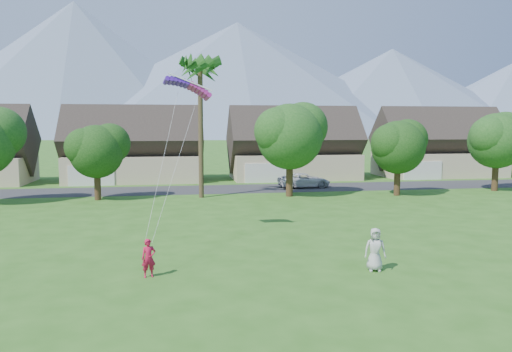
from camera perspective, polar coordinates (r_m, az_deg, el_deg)
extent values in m
plane|color=#2D6019|center=(17.98, 5.27, -15.45)|extent=(500.00, 500.00, 0.00)
cube|color=#2D2D30|center=(50.81, -4.31, -1.52)|extent=(90.00, 7.00, 0.01)
imported|color=#BB1539|center=(22.16, -12.17, -9.16)|extent=(0.68, 0.52, 1.67)
imported|color=#BAB9B5|center=(23.18, 13.45, -8.17)|extent=(1.06, 0.80, 1.94)
imported|color=silver|center=(52.24, 5.53, -0.50)|extent=(5.58, 2.85, 1.51)
cone|color=slate|center=(282.28, -19.87, 11.33)|extent=(190.00, 190.00, 70.00)
cone|color=slate|center=(279.40, -2.13, 10.90)|extent=(240.00, 240.00, 62.00)
cone|color=slate|center=(303.42, 15.23, 9.17)|extent=(200.00, 200.00, 50.00)
cube|color=beige|center=(59.62, -13.72, 0.87)|extent=(15.00, 8.00, 3.00)
cube|color=#382D28|center=(59.43, -13.80, 4.03)|extent=(15.75, 8.15, 8.15)
cube|color=silver|center=(56.14, -18.31, 0.03)|extent=(4.80, 0.12, 2.20)
cube|color=beige|center=(61.11, 4.34, 1.14)|extent=(15.00, 8.00, 3.00)
cube|color=#382D28|center=(60.92, 4.36, 4.22)|extent=(15.75, 8.15, 8.15)
cube|color=silver|center=(56.32, 1.14, 0.34)|extent=(4.80, 0.12, 2.20)
cube|color=beige|center=(68.08, 20.09, 1.28)|extent=(15.00, 8.00, 3.00)
cube|color=#382D28|center=(67.92, 20.18, 4.05)|extent=(15.75, 8.15, 8.15)
cube|color=silver|center=(62.56, 18.53, 0.59)|extent=(4.80, 0.12, 2.20)
cylinder|color=#47301C|center=(45.55, -17.65, -1.26)|extent=(0.56, 0.56, 2.18)
sphere|color=#214916|center=(45.28, -17.77, 2.67)|extent=(4.62, 4.62, 4.62)
cylinder|color=#47301C|center=(45.67, 3.84, -0.58)|extent=(0.62, 0.62, 2.82)
sphere|color=#214916|center=(45.39, 3.87, 4.51)|extent=(5.98, 5.98, 5.98)
cylinder|color=#47301C|center=(48.01, 15.82, -0.78)|extent=(0.58, 0.58, 2.30)
sphere|color=#214916|center=(47.76, 15.93, 3.17)|extent=(4.90, 4.90, 4.90)
cylinder|color=#47301C|center=(54.79, 25.64, -0.20)|extent=(0.60, 0.60, 2.56)
sphere|color=#214916|center=(54.56, 25.81, 3.64)|extent=(5.44, 5.44, 5.44)
cylinder|color=#4C3D26|center=(44.77, -6.33, 5.16)|extent=(0.44, 0.44, 12.00)
sphere|color=#286021|center=(45.14, -6.43, 13.18)|extent=(3.00, 3.00, 3.00)
cube|color=#4F19BC|center=(29.00, -9.08, 10.25)|extent=(1.44, 1.12, 0.50)
cube|color=#B32188|center=(29.04, -6.37, 10.28)|extent=(1.44, 1.12, 0.50)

